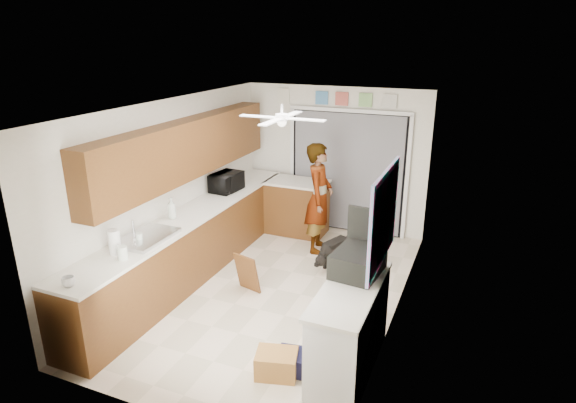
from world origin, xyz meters
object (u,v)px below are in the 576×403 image
(soap_bottle, at_px, (172,208))
(navy_crate, at_px, (294,362))
(paper_towel_roll, at_px, (114,242))
(man, at_px, (319,198))
(dog, at_px, (336,252))
(microwave, at_px, (226,182))
(cardboard_box, at_px, (277,364))
(suitcase, at_px, (358,262))
(cup, at_px, (69,282))

(soap_bottle, relative_size, navy_crate, 0.87)
(paper_towel_roll, relative_size, man, 0.16)
(navy_crate, relative_size, dog, 0.56)
(microwave, xyz_separation_m, cardboard_box, (2.04, -2.65, -0.96))
(suitcase, relative_size, man, 0.34)
(navy_crate, bearing_deg, microwave, 130.89)
(cup, distance_m, navy_crate, 2.41)
(soap_bottle, bearing_deg, navy_crate, -27.29)
(microwave, distance_m, suitcase, 3.28)
(cardboard_box, bearing_deg, man, 101.47)
(microwave, relative_size, suitcase, 0.89)
(cup, distance_m, cardboard_box, 2.24)
(cup, distance_m, man, 3.94)
(cardboard_box, distance_m, dog, 2.57)
(paper_towel_roll, distance_m, man, 3.27)
(microwave, relative_size, dog, 0.87)
(suitcase, bearing_deg, soap_bottle, 174.24)
(microwave, height_order, cardboard_box, microwave)
(navy_crate, relative_size, man, 0.20)
(paper_towel_roll, distance_m, navy_crate, 2.40)
(paper_towel_roll, relative_size, dog, 0.47)
(soap_bottle, height_order, cup, soap_bottle)
(dog, bearing_deg, cup, -97.39)
(paper_towel_roll, bearing_deg, soap_bottle, 93.20)
(paper_towel_roll, distance_m, cardboard_box, 2.27)
(soap_bottle, distance_m, paper_towel_roll, 1.18)
(dog, bearing_deg, cardboard_box, -64.55)
(cardboard_box, bearing_deg, cup, -161.42)
(microwave, height_order, man, man)
(soap_bottle, xyz_separation_m, man, (1.50, 1.75, -0.21))
(navy_crate, bearing_deg, suitcase, 51.59)
(microwave, relative_size, man, 0.30)
(microwave, xyz_separation_m, dog, (1.87, -0.09, -0.85))
(soap_bottle, relative_size, paper_towel_roll, 1.03)
(soap_bottle, distance_m, cup, 1.96)
(man, bearing_deg, suitcase, -159.78)
(soap_bottle, xyz_separation_m, dog, (1.95, 1.27, -0.85))
(microwave, distance_m, paper_towel_roll, 2.53)
(paper_towel_roll, height_order, suitcase, paper_towel_roll)
(cardboard_box, bearing_deg, dog, 93.88)
(soap_bottle, distance_m, suitcase, 2.79)
(suitcase, bearing_deg, cup, -145.70)
(soap_bottle, bearing_deg, cardboard_box, -31.45)
(microwave, height_order, dog, microwave)
(navy_crate, bearing_deg, dog, 97.36)
(cup, relative_size, man, 0.07)
(soap_bottle, relative_size, dog, 0.49)
(cup, bearing_deg, navy_crate, 20.59)
(soap_bottle, distance_m, dog, 2.47)
(cup, height_order, cardboard_box, cup)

